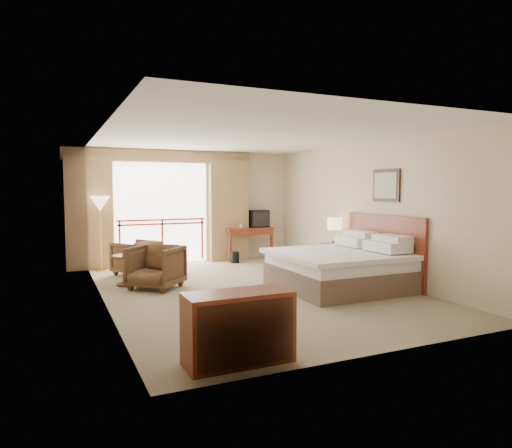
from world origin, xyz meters
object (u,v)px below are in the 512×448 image
nightstand (336,259)px  wastebasket (235,257)px  bed (341,268)px  table_lamp (335,224)px  desk (247,234)px  armchair_far (136,275)px  armchair_near (156,288)px  floor_lamp (100,206)px  side_table (126,265)px  tv (258,219)px  dresser (239,328)px

nightstand → wastebasket: 2.59m
bed → table_lamp: bearing=60.4°
desk → wastebasket: desk is taller
wastebasket → armchair_far: bearing=-166.9°
nightstand → armchair_near: (-3.80, 0.08, -0.31)m
floor_lamp → bed: bearing=-44.7°
desk → side_table: (-3.32, -2.07, -0.24)m
wastebasket → floor_lamp: (-3.05, 0.27, 1.27)m
nightstand → tv: bearing=107.1°
bed → floor_lamp: floor_lamp is taller
table_lamp → desk: (-0.92, 2.60, -0.41)m
dresser → wastebasket: bearing=72.6°
wastebasket → armchair_far: 2.51m
table_lamp → tv: size_ratio=1.09×
table_lamp → side_table: 4.32m
tv → armchair_near: tv is taller
table_lamp → tv: tv is taller
desk → dresser: bearing=-115.4°
table_lamp → floor_lamp: floor_lamp is taller
wastebasket → side_table: 3.21m
wastebasket → armchair_near: size_ratio=0.31×
nightstand → floor_lamp: size_ratio=0.38×
armchair_near → side_table: 0.76m
table_lamp → armchair_far: table_lamp is taller
nightstand → wastebasket: bearing=127.7°
bed → armchair_far: bearing=137.6°
desk → dresser: (-2.86, -6.44, -0.26)m
tv → armchair_far: tv is taller
nightstand → floor_lamp: bearing=155.5°
armchair_far → dresser: 5.38m
wastebasket → side_table: side_table is taller
bed → armchair_far: (-3.13, 2.86, -0.38)m
tv → floor_lamp: (-3.88, -0.18, 0.38)m
table_lamp → armchair_near: bearing=179.6°
side_table → floor_lamp: (-0.26, 1.84, 1.02)m
bed → floor_lamp: bearing=135.3°
side_table → wastebasket: bearing=29.3°
nightstand → dresser: 5.35m
bed → dresser: (-3.02, -2.51, -0.01)m
table_lamp → desk: table_lamp is taller
desk → floor_lamp: size_ratio=0.75×
armchair_far → side_table: 1.12m
bed → table_lamp: (0.76, 1.34, 0.66)m
armchair_near → floor_lamp: bearing=149.6°
armchair_near → side_table: bearing=174.3°
floor_lamp → table_lamp: bearing=-27.7°
armchair_near → floor_lamp: (-0.70, 2.33, 1.40)m
desk → floor_lamp: bearing=-177.7°
table_lamp → armchair_far: size_ratio=0.68×
table_lamp → wastebasket: 2.70m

